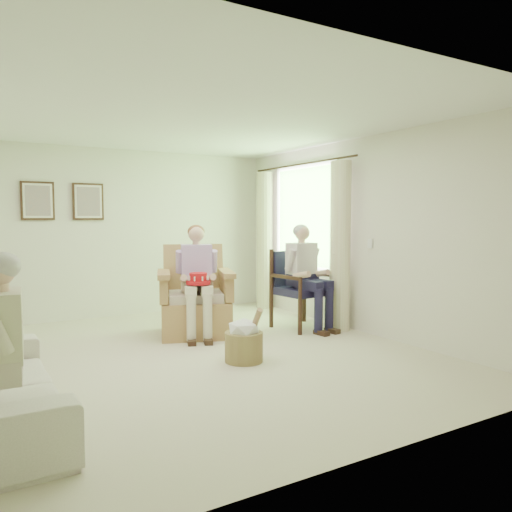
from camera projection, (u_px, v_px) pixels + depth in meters
name	position (u px, v px, depth m)	size (l,w,h in m)	color
floor	(189.00, 357.00, 5.51)	(5.50, 5.50, 0.00)	beige
back_wall	(118.00, 233.00, 7.76)	(5.00, 0.04, 2.60)	silver
front_wall	(365.00, 255.00, 3.05)	(5.00, 0.04, 2.60)	silver
right_wall	(361.00, 235.00, 6.68)	(0.04, 5.50, 2.60)	silver
ceiling	(186.00, 118.00, 5.31)	(5.00, 5.50, 0.02)	white
window	(305.00, 215.00, 7.67)	(0.13, 2.50, 1.63)	#2D6B23
curtain_left	(340.00, 246.00, 6.80)	(0.34, 0.34, 2.30)	beige
curtain_right	(264.00, 241.00, 8.48)	(0.34, 0.34, 2.30)	beige
framed_print_left	(38.00, 201.00, 7.11)	(0.45, 0.05, 0.55)	#382114
framed_print_right	(88.00, 202.00, 7.47)	(0.45, 0.05, 0.55)	#382114
wicker_armchair	(194.00, 306.00, 6.58)	(0.92, 0.91, 1.18)	#A5714E
wood_armchair	(298.00, 286.00, 7.02)	(0.69, 0.65, 1.07)	black
person_wicker	(199.00, 272.00, 6.41)	(0.40, 0.63, 1.42)	beige
person_dark	(306.00, 268.00, 6.85)	(0.40, 0.62, 1.42)	#1B1836
red_hat	(198.00, 280.00, 6.21)	(0.30, 0.30, 0.14)	#B61218
hatbox	(244.00, 340.00, 5.31)	(0.51, 0.51, 0.60)	tan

